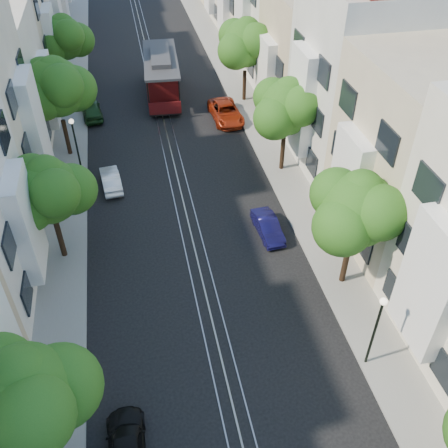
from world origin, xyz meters
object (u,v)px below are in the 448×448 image
cable_car (162,73)px  parked_car_w_mid (111,180)px  tree_w_d (64,39)px  parked_car_e_far (226,112)px  tree_w_b (49,192)px  parked_car_w_near (127,448)px  tree_e_d (246,44)px  lamp_west (75,139)px  lamp_east (377,322)px  tree_e_c (287,109)px  parked_car_e_mid (268,227)px  parked_car_w_far (91,110)px  tree_w_c (57,89)px  tree_e_b (358,211)px  tree_w_a (23,401)px

cable_car → parked_car_w_mid: bearing=-106.9°
tree_w_d → parked_car_e_far: size_ratio=1.38×
tree_w_b → parked_car_w_near: (2.74, -11.99, -3.86)m
tree_e_d → parked_car_w_near: (-11.66, -28.99, -4.33)m
lamp_west → tree_w_d: bearing=93.4°
lamp_east → parked_car_e_far: 24.06m
tree_e_c → parked_car_e_mid: bearing=-114.0°
cable_car → parked_car_e_far: 7.16m
parked_car_w_far → lamp_west: bearing=78.3°
tree_w_c → lamp_east: size_ratio=1.71×
lamp_east → tree_e_b: bearing=79.1°
tree_e_b → parked_car_w_far: tree_e_b is taller
tree_w_c → tree_e_b: bearing=-48.0°
tree_w_a → lamp_west: tree_w_a is taller
cable_car → parked_car_w_mid: (-4.90, -13.07, -1.48)m
parked_car_w_mid → parked_car_e_mid: bearing=136.6°
lamp_west → parked_car_w_near: lamp_west is taller
parked_car_e_far → tree_w_d: bearing=143.7°
parked_car_w_near → cable_car: bearing=-98.2°
parked_car_e_mid → parked_car_w_near: (-8.80, -11.56, 0.00)m
tree_w_a → parked_car_w_near: tree_w_a is taller
tree_e_d → parked_car_w_mid: bearing=-137.5°
parked_car_w_near → parked_car_w_far: 28.60m
tree_e_b → parked_car_w_far: (-12.86, 21.59, -4.08)m
tree_e_d → cable_car: tree_e_d is taller
tree_w_c → parked_car_w_far: 7.28m
tree_w_b → parked_car_w_near: tree_w_b is taller
tree_w_a → lamp_west: (0.84, 20.02, -1.89)m
tree_w_b → tree_e_d: bearing=49.7°
tree_e_d → tree_w_b: tree_e_d is taller
parked_car_e_mid → parked_car_w_mid: 11.09m
tree_e_d → tree_w_a: size_ratio=1.02×
lamp_west → parked_car_w_mid: bearing=-41.9°
cable_car → tree_w_a: bearing=-100.0°
tree_w_a → parked_car_w_far: size_ratio=1.74×
tree_w_b → tree_w_c: 11.02m
tree_w_b → tree_w_d: (0.00, 22.00, 0.20)m
tree_w_a → tree_e_c: bearing=51.3°
tree_e_d → tree_w_a: 32.38m
tree_e_c → parked_car_e_far: (-2.32, 7.95, -3.94)m
tree_w_c → parked_car_e_far: size_ratio=1.50×
tree_w_a → tree_w_d: size_ratio=1.03×
parked_car_w_near → lamp_east: bearing=-168.7°
parked_car_e_mid → lamp_east: bearing=-82.7°
tree_w_b → lamp_east: bearing=-36.6°
tree_w_c → parked_car_w_mid: size_ratio=2.12×
lamp_west → parked_car_e_mid: bearing=-38.3°
tree_w_a → tree_w_d: (-0.00, 34.00, -0.13)m
tree_e_d → tree_w_b: size_ratio=1.09×
lamp_west → parked_car_e_far: 12.90m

